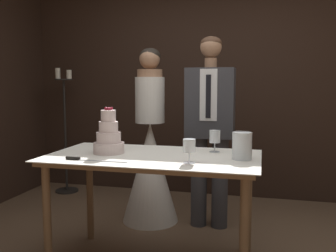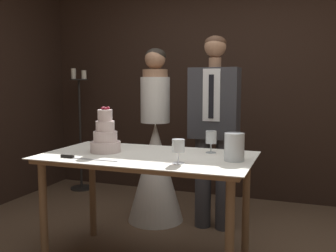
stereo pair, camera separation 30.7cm
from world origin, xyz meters
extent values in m
cube|color=black|center=(0.00, 1.98, 1.44)|extent=(4.84, 0.12, 2.87)
cylinder|color=brown|center=(-0.89, -0.31, 0.39)|extent=(0.06, 0.06, 0.78)
cylinder|color=brown|center=(0.44, -0.31, 0.39)|extent=(0.06, 0.06, 0.78)
cylinder|color=brown|center=(-0.89, 0.35, 0.39)|extent=(0.06, 0.06, 0.78)
cylinder|color=brown|center=(0.44, 0.35, 0.39)|extent=(0.06, 0.06, 0.78)
cube|color=brown|center=(-0.23, 0.02, 0.80)|extent=(1.45, 0.78, 0.03)
cube|color=white|center=(-0.23, 0.02, 0.82)|extent=(1.51, 0.84, 0.01)
cylinder|color=beige|center=(-0.57, 0.02, 0.86)|extent=(0.23, 0.23, 0.08)
cylinder|color=beige|center=(-0.57, 0.02, 0.94)|extent=(0.18, 0.18, 0.08)
cylinder|color=beige|center=(-0.57, 0.02, 1.02)|extent=(0.14, 0.14, 0.08)
cylinder|color=beige|center=(-0.57, 0.02, 1.10)|extent=(0.11, 0.11, 0.08)
sphere|color=maroon|center=(-0.56, 0.02, 1.15)|extent=(0.02, 0.02, 0.02)
sphere|color=maroon|center=(-0.55, 0.05, 1.15)|extent=(0.02, 0.02, 0.02)
sphere|color=maroon|center=(-0.59, 0.04, 1.15)|extent=(0.02, 0.02, 0.02)
sphere|color=maroon|center=(-0.58, 0.01, 1.15)|extent=(0.02, 0.02, 0.02)
sphere|color=maroon|center=(-0.56, 0.01, 1.15)|extent=(0.02, 0.02, 0.02)
cube|color=silver|center=(-0.48, -0.27, 0.83)|extent=(0.34, 0.02, 0.00)
cylinder|color=black|center=(-0.70, -0.27, 0.84)|extent=(0.10, 0.02, 0.02)
cylinder|color=silver|center=(0.07, -0.18, 0.83)|extent=(0.08, 0.08, 0.00)
cylinder|color=silver|center=(0.07, -0.18, 0.86)|extent=(0.01, 0.01, 0.07)
cylinder|color=silver|center=(0.07, -0.18, 0.94)|extent=(0.08, 0.08, 0.08)
cylinder|color=maroon|center=(0.07, -0.18, 0.92)|extent=(0.07, 0.07, 0.03)
cylinder|color=silver|center=(0.18, 0.25, 0.83)|extent=(0.08, 0.08, 0.00)
cylinder|color=silver|center=(0.18, 0.25, 0.86)|extent=(0.01, 0.01, 0.07)
cylinder|color=silver|center=(0.18, 0.25, 0.94)|extent=(0.08, 0.08, 0.09)
cylinder|color=maroon|center=(0.18, 0.25, 0.91)|extent=(0.07, 0.07, 0.03)
cylinder|color=silver|center=(0.40, 0.02, 0.92)|extent=(0.13, 0.13, 0.19)
cylinder|color=silver|center=(0.40, 0.02, 0.87)|extent=(0.06, 0.06, 0.08)
sphere|color=#F9CC4C|center=(0.40, 0.02, 0.92)|extent=(0.02, 0.02, 0.02)
cone|color=white|center=(-0.52, 0.89, 0.48)|extent=(0.54, 0.54, 0.96)
cylinder|color=white|center=(-0.52, 0.89, 1.18)|extent=(0.28, 0.28, 0.43)
cylinder|color=#A37556|center=(-0.52, 0.89, 1.43)|extent=(0.24, 0.24, 0.07)
sphere|color=#A37556|center=(-0.52, 0.89, 1.57)|extent=(0.19, 0.19, 0.19)
ellipsoid|color=black|center=(-0.52, 0.91, 1.60)|extent=(0.20, 0.20, 0.15)
cylinder|color=#38383D|center=(-0.04, 0.89, 0.42)|extent=(0.15, 0.15, 0.84)
cylinder|color=#38383D|center=(0.16, 0.89, 0.42)|extent=(0.15, 0.15, 0.84)
cube|color=#38383D|center=(0.06, 0.89, 1.16)|extent=(0.44, 0.24, 0.63)
cube|color=white|center=(0.06, 0.77, 1.24)|extent=(0.15, 0.01, 0.46)
cube|color=black|center=(0.06, 0.76, 1.22)|extent=(0.04, 0.01, 0.38)
cylinder|color=#A37556|center=(0.06, 0.89, 1.52)|extent=(0.11, 0.11, 0.09)
sphere|color=#A37556|center=(0.06, 0.89, 1.66)|extent=(0.19, 0.19, 0.19)
ellipsoid|color=#472D1E|center=(0.06, 0.90, 1.70)|extent=(0.19, 0.19, 0.13)
cylinder|color=black|center=(-1.82, 1.59, 0.01)|extent=(0.28, 0.28, 0.02)
cylinder|color=black|center=(-1.82, 1.59, 0.70)|extent=(0.03, 0.03, 1.36)
cylinder|color=black|center=(-1.82, 1.59, 1.39)|extent=(0.22, 0.22, 0.01)
cylinder|color=silver|center=(-1.89, 1.59, 1.46)|extent=(0.06, 0.06, 0.13)
cylinder|color=silver|center=(-1.74, 1.59, 1.45)|extent=(0.06, 0.06, 0.11)
camera|label=1|loc=(0.52, -2.51, 1.33)|focal=40.00mm
camera|label=2|loc=(0.82, -2.42, 1.33)|focal=40.00mm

